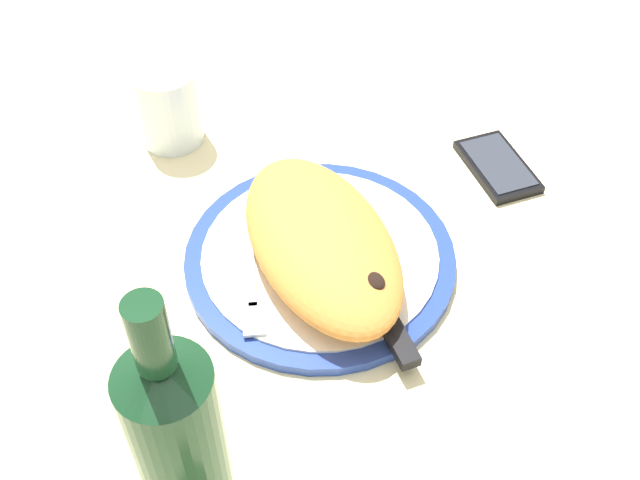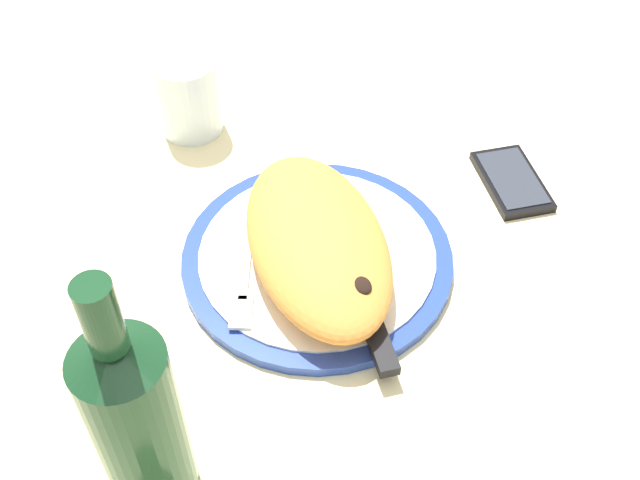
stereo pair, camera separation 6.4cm
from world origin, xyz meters
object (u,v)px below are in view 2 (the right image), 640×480
fork (248,275)px  knife (368,305)px  plate (320,258)px  water_glass (192,100)px  wine_bottle (140,420)px  calzone (325,242)px  smartphone (514,181)px

fork → knife: bearing=70.7°
plate → water_glass: (-22.73, -15.67, 3.57)cm
knife → wine_bottle: (17.55, -18.44, 8.79)cm
fork → wine_bottle: wine_bottle is taller
water_glass → wine_bottle: wine_bottle is taller
water_glass → calzone: bearing=34.0°
wine_bottle → water_glass: bearing=-177.7°
plate → calzone: bearing=21.9°
water_glass → plate: bearing=34.6°
smartphone → water_glass: (-10.73, -38.54, 3.75)cm
knife → fork: bearing=-109.3°
calzone → water_glass: size_ratio=2.89×
fork → knife: size_ratio=0.72×
calzone → smartphone: size_ratio=2.35×
knife → water_glass: water_glass is taller
fork → wine_bottle: (21.81, -6.27, 9.09)cm
smartphone → wine_bottle: 53.03cm
plate → smartphone: 25.83cm
knife → wine_bottle: size_ratio=0.88×
knife → water_glass: (-30.16, -20.38, 2.28)cm
fork → plate: bearing=113.0°
water_glass → smartphone: bearing=74.4°
fork → wine_bottle: size_ratio=0.64×
calzone → fork: size_ratio=1.68×
wine_bottle → plate: bearing=151.2°
wine_bottle → smartphone: bearing=135.3°
plate → calzone: 3.99cm
wine_bottle → calzone: bearing=149.2°
smartphone → water_glass: bearing=-105.6°
fork → water_glass: bearing=-162.4°
plate → wine_bottle: wine_bottle is taller
fork → smartphone: 33.93cm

